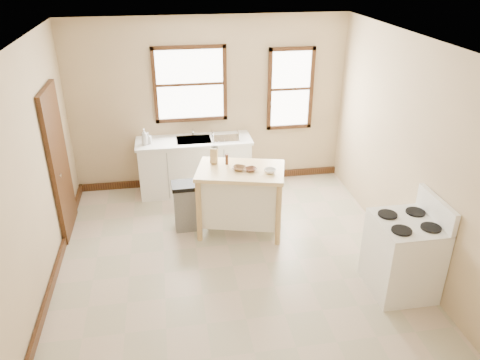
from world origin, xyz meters
name	(u,v)px	position (x,y,z in m)	size (l,w,h in m)	color
floor	(233,266)	(0.00, 0.00, 0.00)	(5.00, 5.00, 0.00)	#B0A98B
ceiling	(231,45)	(0.00, 0.00, 2.80)	(5.00, 5.00, 0.00)	white
wall_back	(209,104)	(0.00, 2.50, 1.40)	(4.50, 0.04, 2.80)	tan
wall_left	(28,182)	(-2.25, 0.00, 1.40)	(0.04, 5.00, 2.80)	tan
wall_right	(413,156)	(2.25, 0.00, 1.40)	(0.04, 5.00, 2.80)	tan
window_main	(190,84)	(-0.30, 2.48, 1.75)	(1.17, 0.06, 1.22)	black
window_side	(290,89)	(1.35, 2.48, 1.60)	(0.77, 0.06, 1.37)	black
door_left	(59,163)	(-2.21, 1.30, 1.05)	(0.06, 0.90, 2.10)	black
baseboard_back	(212,179)	(0.00, 2.47, 0.06)	(4.50, 0.04, 0.12)	black
baseboard_left	(53,280)	(-2.22, 0.00, 0.06)	(0.04, 5.00, 0.12)	black
sink_counter	(195,165)	(-0.30, 2.20, 0.46)	(1.86, 0.62, 0.92)	white
faucet	(193,129)	(-0.30, 2.38, 1.03)	(0.03, 0.03, 0.22)	silver
soap_bottle_a	(144,137)	(-1.07, 2.11, 1.05)	(0.10, 0.10, 0.26)	#B2B2B2
soap_bottle_b	(148,138)	(-1.01, 2.15, 1.01)	(0.08, 0.08, 0.18)	#B2B2B2
dish_rack	(225,136)	(0.21, 2.15, 0.97)	(0.43, 0.33, 0.11)	silver
kitchen_island	(241,200)	(0.24, 0.86, 0.49)	(1.19, 0.76, 0.97)	#F3C38F
knife_block	(214,156)	(-0.09, 1.12, 1.07)	(0.10, 0.10, 0.20)	tan
pepper_grinder	(227,159)	(0.08, 1.05, 1.05)	(0.04, 0.04, 0.15)	#482713
bowl_a	(239,168)	(0.22, 0.84, 0.99)	(0.18, 0.18, 0.04)	brown
bowl_b	(251,169)	(0.37, 0.78, 0.99)	(0.16, 0.16, 0.04)	brown
bowl_c	(270,171)	(0.62, 0.68, 1.00)	(0.16, 0.16, 0.05)	silver
trash_bin	(186,206)	(-0.53, 1.03, 0.36)	(0.37, 0.31, 0.72)	slate
gas_stove	(404,246)	(1.90, -0.74, 0.60)	(0.75, 0.76, 1.20)	white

